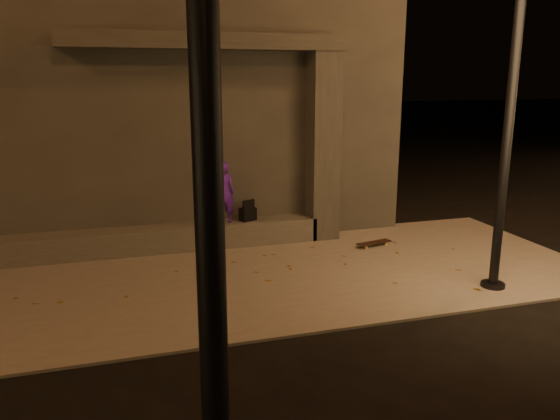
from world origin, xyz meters
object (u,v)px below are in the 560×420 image
object	(u,v)px
backpack	(248,213)
skateboarder	(223,192)
column	(323,147)
skateboard	(374,243)

from	to	relation	value
backpack	skateboarder	bearing A→B (deg)	155.72
column	skateboarder	size ratio (longest dim) A/B	3.09
skateboard	column	bearing A→B (deg)	116.13
skateboarder	backpack	distance (m)	0.64
skateboarder	skateboard	size ratio (longest dim) A/B	1.57
column	backpack	size ratio (longest dim) A/B	8.56
skateboarder	backpack	bearing A→B (deg)	-172.13
skateboarder	column	bearing A→B (deg)	-172.13
backpack	skateboard	bearing A→B (deg)	-46.19
skateboarder	backpack	world-z (taller)	skateboarder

